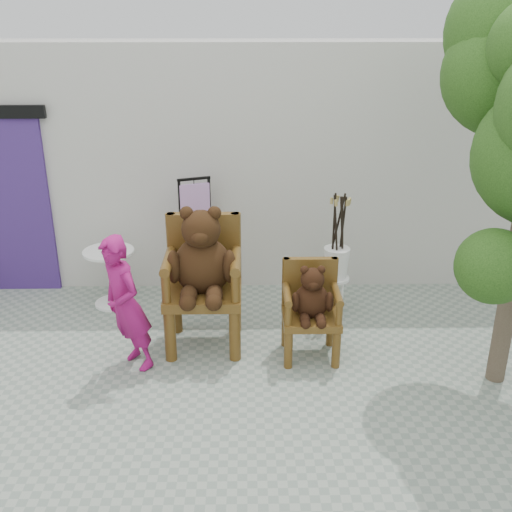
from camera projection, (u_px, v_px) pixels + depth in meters
The scene contains 9 objects.
ground_plane at pixel (247, 407), 5.41m from camera, with size 60.00×60.00×0.00m, color gray.
back_wall at pixel (246, 164), 7.71m from camera, with size 9.00×1.00×3.00m, color beige.
doorway at pixel (1, 202), 7.31m from camera, with size 1.40×0.11×2.33m.
chair_big at pixel (203, 267), 6.13m from camera, with size 0.79×0.82×1.55m.
chair_small at pixel (311, 302), 6.03m from camera, with size 0.57×0.55×1.02m.
person at pixel (126, 305), 5.74m from camera, with size 0.52×0.34×1.42m, color #97125F.
cafe_table at pixel (110, 271), 7.16m from camera, with size 0.60×0.60×0.70m.
display_stand at pixel (197, 251), 7.35m from camera, with size 0.54×0.48×1.51m.
stool_bucket at pixel (336, 262), 6.88m from camera, with size 0.32×0.32×1.45m.
Camera 1 is at (0.01, -4.49, 3.32)m, focal length 42.00 mm.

